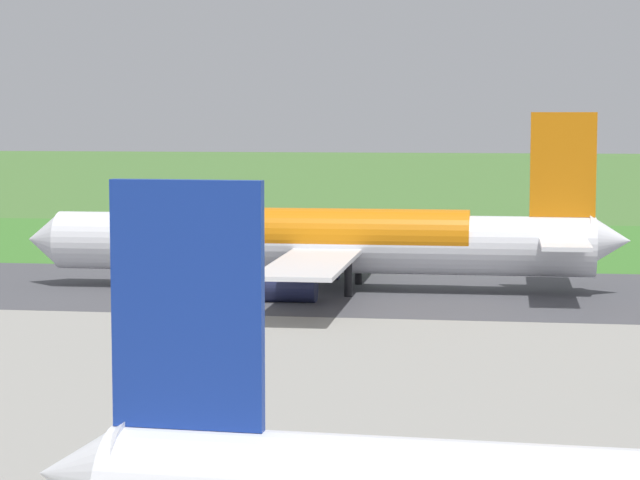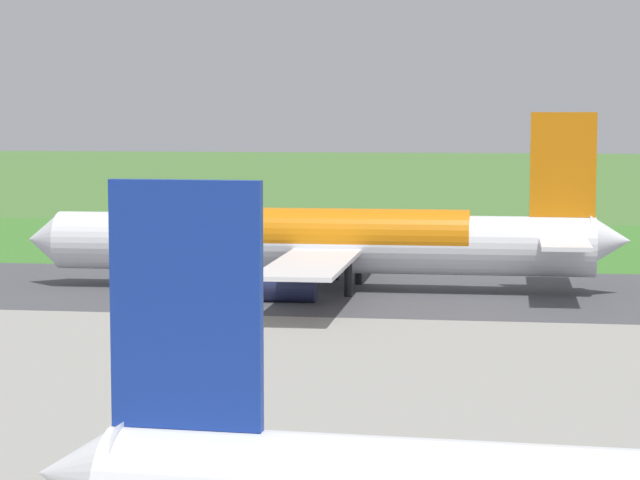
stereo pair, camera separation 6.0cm
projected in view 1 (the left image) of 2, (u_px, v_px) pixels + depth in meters
ground_plane at (418, 292)px, 113.56m from camera, size 800.00×800.00×0.00m
runway_asphalt at (418, 292)px, 113.56m from camera, size 600.00×30.81×0.06m
grass_verge_foreground at (438, 254)px, 144.04m from camera, size 600.00×80.00×0.04m
airliner_main at (324, 242)px, 114.37m from camera, size 53.98×44.04×15.88m
no_stopping_sign at (428, 242)px, 141.43m from camera, size 0.60×0.10×2.66m
traffic_cone_orange at (385, 251)px, 145.18m from camera, size 0.40×0.40×0.55m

